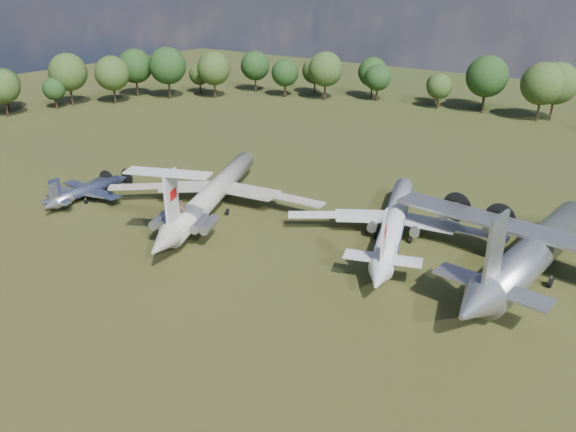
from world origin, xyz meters
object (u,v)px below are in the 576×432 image
Objects in this scene: tu104_jet at (394,225)px; small_prop_northwest at (79,195)px; person_on_il62 at (181,207)px; small_prop_west at (89,192)px; an12_transport at (534,256)px; il62_airliner at (214,196)px.

small_prop_northwest is (-46.17, -16.74, -0.77)m from tu104_jet.
person_on_il62 is (24.30, -1.04, 4.13)m from small_prop_northwest.
tu104_jet is 48.15m from small_prop_west.
an12_transport is 65.44m from small_prop_west.
il62_airliner is at bearing 11.89° from small_prop_northwest.
small_prop_northwest is at bearing -159.76° from an12_transport.
small_prop_west is (-63.64, -15.17, -1.41)m from an12_transport.
an12_transport is at bearing -0.99° from small_prop_northwest.
an12_transport is 2.52× the size of small_prop_northwest.
tu104_jet reaches higher than small_prop_west.
an12_transport is 20.92× the size of person_on_il62.
il62_airliner is at bearing 25.62° from small_prop_west.
small_prop_west is at bearing 55.85° from small_prop_northwest.
small_prop_northwest is at bearing -175.55° from il62_airliner.
person_on_il62 is (-39.85, -17.72, 2.65)m from an12_transport.
il62_airliner is 1.09× the size of an12_transport.
small_prop_northwest is 24.67m from person_on_il62.
small_prop_west reaches higher than small_prop_northwest.
tu104_jet is at bearing -174.54° from an12_transport.
an12_transport reaches higher than tu104_jet.
person_on_il62 is (-21.87, -17.78, 3.37)m from tu104_jet.
tu104_jet is at bearing -9.12° from il62_airliner.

